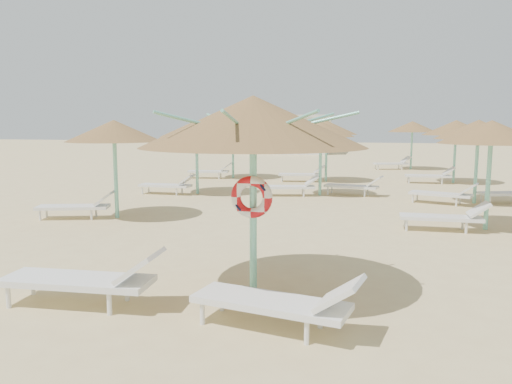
# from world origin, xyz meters

# --- Properties ---
(ground) EXTENTS (120.00, 120.00, 0.00)m
(ground) POSITION_xyz_m (0.00, 0.00, 0.00)
(ground) COLOR #D4BF81
(ground) RESTS_ON ground
(main_palapa) EXTENTS (3.34, 3.34, 3.00)m
(main_palapa) POSITION_xyz_m (0.11, -0.35, 2.61)
(main_palapa) COLOR #79D2B9
(main_palapa) RESTS_ON ground
(lounger_main_a) EXTENTS (2.35, 0.83, 0.84)m
(lounger_main_a) POSITION_xyz_m (-2.07, -1.39, 0.40)
(lounger_main_a) COLOR white
(lounger_main_a) RESTS_ON ground
(lounger_main_b) EXTENTS (2.24, 1.05, 0.78)m
(lounger_main_b) POSITION_xyz_m (0.77, -1.58, 0.37)
(lounger_main_b) COLOR white
(lounger_main_b) RESTS_ON ground
(palapa_field) EXTENTS (19.03, 19.89, 2.72)m
(palapa_field) POSITION_xyz_m (2.06, 11.45, 2.31)
(palapa_field) COLOR #79D2B9
(palapa_field) RESTS_ON ground
(service_hut) EXTENTS (8.40, 4.40, 3.25)m
(service_hut) POSITION_xyz_m (-6.00, 35.00, 1.64)
(service_hut) COLOR silver
(service_hut) RESTS_ON ground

